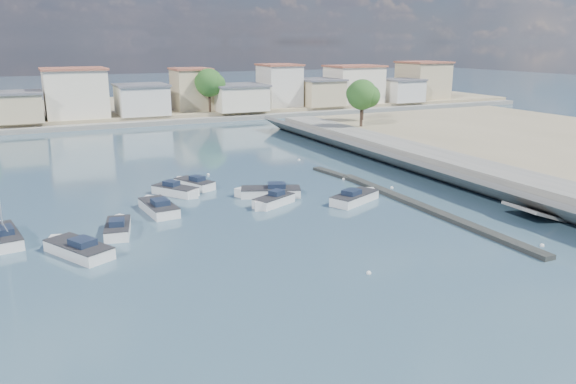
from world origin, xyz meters
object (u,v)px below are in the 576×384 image
object	(u,v)px
motorboat_c	(268,192)
motorboat_e	(158,207)
sailboat	(3,236)
motorboat_h	(356,198)
motorboat_g	(177,191)
motorboat_a	(76,249)
motorboat_f	(193,184)
motorboat_d	(272,202)
motorboat_b	(118,228)

from	to	relation	value
motorboat_c	motorboat_e	bearing A→B (deg)	-177.03
sailboat	motorboat_h	bearing A→B (deg)	-3.96
motorboat_e	motorboat_g	size ratio (longest dim) A/B	1.25
motorboat_c	motorboat_a	bearing A→B (deg)	-155.26
sailboat	motorboat_c	bearing A→B (deg)	8.01
motorboat_g	motorboat_h	bearing A→B (deg)	-32.92
motorboat_f	motorboat_g	size ratio (longest dim) A/B	1.03
motorboat_a	motorboat_g	xyz separation A→B (m)	(10.06, 12.13, 0.00)
motorboat_d	motorboat_f	size ratio (longest dim) A/B	0.92
motorboat_e	motorboat_h	xyz separation A→B (m)	(16.92, -4.56, 0.00)
motorboat_b	sailboat	bearing A→B (deg)	167.91
motorboat_b	motorboat_g	size ratio (longest dim) A/B	1.05
motorboat_a	motorboat_d	size ratio (longest dim) A/B	1.29
motorboat_a	motorboat_d	xyz separation A→B (m)	(16.75, 5.06, -0.00)
motorboat_f	sailboat	size ratio (longest dim) A/B	0.53
motorboat_d	motorboat_e	xyz separation A→B (m)	(-9.53, 2.51, 0.00)
motorboat_f	motorboat_h	world-z (taller)	same
motorboat_b	sailboat	world-z (taller)	sailboat
motorboat_h	motorboat_e	bearing A→B (deg)	164.91
motorboat_a	motorboat_c	size ratio (longest dim) A/B	0.94
motorboat_c	motorboat_d	world-z (taller)	same
motorboat_b	motorboat_f	world-z (taller)	same
motorboat_g	motorboat_h	size ratio (longest dim) A/B	0.83
motorboat_a	motorboat_f	world-z (taller)	same
motorboat_a	motorboat_h	distance (m)	24.33
motorboat_d	motorboat_g	size ratio (longest dim) A/B	0.95
motorboat_d	motorboat_e	distance (m)	9.86
motorboat_b	motorboat_h	size ratio (longest dim) A/B	0.87
motorboat_d	motorboat_f	distance (m)	10.23
motorboat_a	motorboat_c	bearing A→B (deg)	24.74
motorboat_c	motorboat_e	size ratio (longest dim) A/B	1.05
motorboat_f	motorboat_g	distance (m)	2.99
motorboat_e	motorboat_g	xyz separation A→B (m)	(2.84, 4.55, 0.00)
motorboat_b	sailboat	xyz separation A→B (m)	(-7.81, 1.67, 0.04)
motorboat_c	motorboat_f	size ratio (longest dim) A/B	1.28
motorboat_e	motorboat_g	world-z (taller)	same
motorboat_g	motorboat_h	distance (m)	16.77
motorboat_g	motorboat_c	bearing A→B (deg)	-27.98
motorboat_f	sailboat	xyz separation A→B (m)	(-16.72, -9.23, 0.04)
motorboat_a	motorboat_f	bearing A→B (deg)	49.41
motorboat_a	sailboat	bearing A→B (deg)	132.18
motorboat_b	motorboat_d	distance (m)	13.58
motorboat_b	motorboat_d	xyz separation A→B (m)	(13.47, 1.74, -0.00)
motorboat_h	motorboat_d	bearing A→B (deg)	164.49
motorboat_h	motorboat_g	bearing A→B (deg)	147.08
motorboat_d	sailboat	xyz separation A→B (m)	(-21.28, -0.06, 0.04)
motorboat_d	motorboat_b	bearing A→B (deg)	-172.65
motorboat_d	motorboat_g	xyz separation A→B (m)	(-6.69, 7.06, 0.00)
motorboat_c	motorboat_e	distance (m)	10.41
motorboat_c	motorboat_g	world-z (taller)	same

